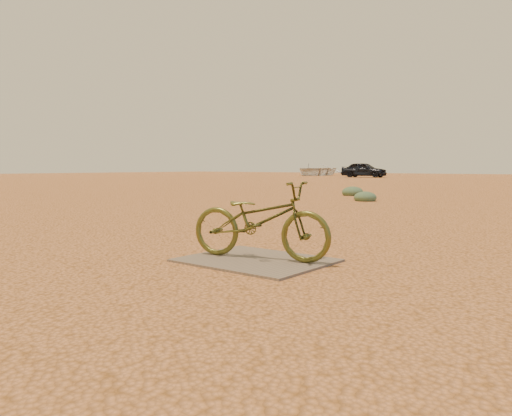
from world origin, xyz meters
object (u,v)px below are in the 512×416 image
Objects in this scene: bicycle at (260,220)px; boat_near_left at (315,170)px; car at (364,170)px; plywood_board at (256,260)px.

bicycle is 0.25× the size of boat_near_left.
bicycle is 37.79m from car.
bicycle is (0.01, 0.05, 0.39)m from plywood_board.
boat_near_left is (-7.72, 4.73, -0.03)m from car.
boat_near_left is (-23.68, 39.03, 0.58)m from plywood_board.
car is at bearing 114.97° from plywood_board.
boat_near_left is at bearing 51.63° from car.
boat_near_left reaches higher than bicycle.
boat_near_left is at bearing 121.25° from plywood_board.
car is 9.05m from boat_near_left.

